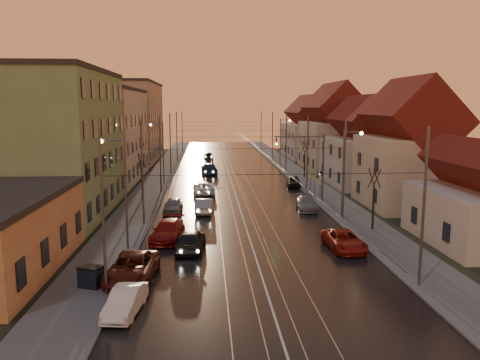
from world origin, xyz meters
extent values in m
plane|color=black|center=(0.00, 0.00, 0.00)|extent=(160.00, 160.00, 0.00)
cube|color=black|center=(0.00, 40.00, 0.02)|extent=(16.00, 120.00, 0.04)
cube|color=#4C4C4C|center=(-10.00, 40.00, 0.07)|extent=(4.00, 120.00, 0.15)
cube|color=#4C4C4C|center=(10.00, 40.00, 0.07)|extent=(4.00, 120.00, 0.15)
cube|color=gray|center=(-2.20, 40.00, 0.06)|extent=(0.06, 120.00, 0.03)
cube|color=gray|center=(-0.77, 40.00, 0.06)|extent=(0.06, 120.00, 0.03)
cube|color=gray|center=(0.77, 40.00, 0.06)|extent=(0.06, 120.00, 0.03)
cube|color=gray|center=(2.20, 40.00, 0.06)|extent=(0.06, 120.00, 0.03)
cube|color=#6A8856|center=(-17.50, 14.00, 6.50)|extent=(10.00, 18.00, 13.00)
cube|color=tan|center=(-17.50, 34.00, 6.00)|extent=(10.00, 20.00, 12.00)
cube|color=tan|center=(-17.50, 58.00, 7.00)|extent=(10.00, 24.00, 14.00)
cube|color=beige|center=(17.00, 15.00, 3.50)|extent=(8.50, 10.00, 7.00)
pyramid|color=#5F1D15|center=(17.00, 15.00, 8.90)|extent=(8.67, 10.20, 3.80)
cube|color=beige|center=(17.00, 28.00, 3.00)|extent=(9.00, 12.00, 6.00)
pyramid|color=#5F1D15|center=(17.00, 28.00, 7.60)|extent=(9.18, 12.24, 3.20)
cube|color=beige|center=(17.00, 43.00, 3.75)|extent=(9.00, 14.00, 7.50)
pyramid|color=#5F1D15|center=(17.00, 43.00, 9.50)|extent=(9.18, 14.28, 4.00)
cube|color=beige|center=(17.00, 61.00, 3.25)|extent=(9.00, 16.00, 6.50)
pyramid|color=#5F1D15|center=(17.00, 61.00, 8.25)|extent=(9.18, 16.32, 3.50)
cylinder|color=#595B60|center=(-8.60, -6.00, 4.50)|extent=(0.16, 0.16, 9.00)
cylinder|color=#595B60|center=(8.60, -6.00, 4.50)|extent=(0.16, 0.16, 9.00)
cylinder|color=#595B60|center=(-8.60, 9.00, 4.50)|extent=(0.16, 0.16, 9.00)
cylinder|color=#595B60|center=(8.60, 9.00, 4.50)|extent=(0.16, 0.16, 9.00)
cylinder|color=#595B60|center=(-8.60, 24.00, 4.50)|extent=(0.16, 0.16, 9.00)
cylinder|color=#595B60|center=(8.60, 24.00, 4.50)|extent=(0.16, 0.16, 9.00)
cylinder|color=#595B60|center=(-8.60, 39.00, 4.50)|extent=(0.16, 0.16, 9.00)
cylinder|color=#595B60|center=(8.60, 39.00, 4.50)|extent=(0.16, 0.16, 9.00)
cylinder|color=#595B60|center=(-8.60, 54.00, 4.50)|extent=(0.16, 0.16, 9.00)
cylinder|color=#595B60|center=(8.60, 54.00, 4.50)|extent=(0.16, 0.16, 9.00)
cylinder|color=#595B60|center=(-8.60, 72.00, 4.50)|extent=(0.16, 0.16, 9.00)
cylinder|color=#595B60|center=(8.60, 72.00, 4.50)|extent=(0.16, 0.16, 9.00)
cylinder|color=#595B60|center=(-8.80, 2.00, 4.00)|extent=(0.14, 0.14, 8.00)
cylinder|color=#595B60|center=(-9.60, 2.00, 7.80)|extent=(1.60, 0.10, 0.10)
sphere|color=#FFD88C|center=(-10.32, 2.00, 7.70)|extent=(0.32, 0.32, 0.32)
cylinder|color=#595B60|center=(8.80, 10.00, 4.00)|extent=(0.14, 0.14, 8.00)
cylinder|color=#595B60|center=(9.60, 10.00, 7.80)|extent=(1.60, 0.10, 0.10)
sphere|color=#FFD88C|center=(10.32, 10.00, 7.70)|extent=(0.32, 0.32, 0.32)
cylinder|color=#595B60|center=(-8.80, 30.00, 4.00)|extent=(0.14, 0.14, 8.00)
cylinder|color=#595B60|center=(-9.60, 30.00, 7.80)|extent=(1.60, 0.10, 0.10)
sphere|color=#FFD88C|center=(-10.32, 30.00, 7.70)|extent=(0.32, 0.32, 0.32)
cylinder|color=#595B60|center=(8.80, 46.00, 4.00)|extent=(0.14, 0.14, 8.00)
cylinder|color=#595B60|center=(9.60, 46.00, 7.80)|extent=(1.60, 0.10, 0.10)
sphere|color=#FFD88C|center=(10.32, 46.00, 7.70)|extent=(0.32, 0.32, 0.32)
cylinder|color=#595B60|center=(9.00, 18.00, 3.60)|extent=(0.20, 0.20, 7.20)
cylinder|color=#595B60|center=(6.40, 18.00, 6.90)|extent=(5.20, 0.14, 0.14)
imported|color=black|center=(4.00, 18.00, 6.30)|extent=(0.15, 0.18, 0.90)
sphere|color=#19FF3F|center=(4.00, 17.88, 6.15)|extent=(0.20, 0.20, 0.20)
cylinder|color=black|center=(-10.20, 20.00, 1.75)|extent=(0.18, 0.18, 3.50)
cylinder|color=black|center=(-9.97, 20.09, 4.30)|extent=(0.37, 0.92, 1.61)
cylinder|color=black|center=(-10.29, 20.23, 4.30)|extent=(0.91, 0.40, 1.61)
cylinder|color=black|center=(-10.43, 19.91, 4.30)|extent=(0.37, 0.92, 1.61)
cylinder|color=black|center=(-10.07, 19.78, 4.30)|extent=(0.84, 0.54, 1.62)
cylinder|color=black|center=(10.20, 6.00, 1.75)|extent=(0.18, 0.18, 3.50)
cylinder|color=black|center=(10.43, 6.09, 4.30)|extent=(0.37, 0.92, 1.61)
cylinder|color=black|center=(10.11, 6.23, 4.30)|extent=(0.91, 0.40, 1.61)
cylinder|color=black|center=(9.97, 5.91, 4.30)|extent=(0.37, 0.92, 1.61)
cylinder|color=black|center=(10.32, 5.78, 4.30)|extent=(0.84, 0.54, 1.62)
cylinder|color=black|center=(10.40, 34.00, 1.75)|extent=(0.18, 0.18, 3.50)
cylinder|color=black|center=(10.63, 34.09, 4.30)|extent=(0.37, 0.92, 1.61)
cylinder|color=black|center=(10.31, 34.23, 4.30)|extent=(0.91, 0.40, 1.61)
cylinder|color=black|center=(10.17, 33.91, 4.30)|extent=(0.37, 0.92, 1.61)
cylinder|color=black|center=(10.53, 33.78, 4.30)|extent=(0.84, 0.54, 1.62)
imported|color=black|center=(-4.40, 1.62, 0.78)|extent=(2.25, 4.75, 1.57)
imported|color=#AEAEB4|center=(-3.51, 13.29, 0.71)|extent=(1.77, 4.39, 1.42)
imported|color=silver|center=(-3.63, 23.05, 0.70)|extent=(2.68, 5.19, 1.40)
imported|color=#172946|center=(-2.94, 39.33, 0.79)|extent=(2.63, 5.62, 1.59)
imported|color=black|center=(-3.01, 58.81, 0.70)|extent=(1.89, 4.22, 1.41)
imported|color=white|center=(-7.22, -8.20, 0.63)|extent=(1.80, 3.94, 1.25)
imported|color=#53180E|center=(-7.60, -3.78, 0.75)|extent=(2.95, 5.62, 1.51)
imported|color=maroon|center=(-6.20, 4.40, 0.73)|extent=(2.72, 5.29, 1.47)
imported|color=gray|center=(-6.45, 13.67, 0.70)|extent=(1.83, 4.16, 1.39)
imported|color=#A41C10|center=(6.44, 1.21, 0.67)|extent=(2.43, 4.90, 1.33)
imported|color=gray|center=(6.51, 14.02, 0.66)|extent=(2.18, 4.64, 1.31)
imported|color=black|center=(7.60, 27.07, 0.69)|extent=(2.09, 4.21, 1.38)
cube|color=black|center=(-9.65, -5.00, 0.70)|extent=(1.41, 1.19, 1.10)
camera|label=1|loc=(-3.12, -30.16, 10.07)|focal=35.00mm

